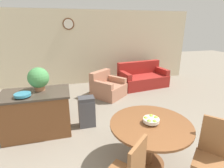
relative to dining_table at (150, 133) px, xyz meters
name	(u,v)px	position (x,y,z in m)	size (l,w,h in m)	color
wall_back	(90,48)	(-0.25, 4.55, 0.77)	(8.00, 0.09, 2.70)	beige
dining_table	(150,133)	(0.00, 0.00, 0.00)	(1.25, 1.25, 0.76)	brown
dining_chair_near_right	(213,153)	(0.63, -0.59, -0.03)	(0.59, 0.59, 1.02)	brown
fruit_bowl	(151,120)	(0.00, 0.00, 0.23)	(0.24, 0.24, 0.11)	silver
kitchen_island	(37,113)	(-1.82, 1.42, -0.13)	(1.34, 0.79, 0.90)	brown
teal_bowl	(23,95)	(-2.00, 1.23, 0.36)	(0.29, 0.29, 0.07)	teal
potted_plant	(39,78)	(-1.73, 1.54, 0.57)	(0.42, 0.42, 0.47)	#A36642
trash_bin	(87,112)	(-0.81, 1.42, -0.24)	(0.36, 0.25, 0.69)	#47474C
couch	(142,78)	(1.52, 3.60, -0.29)	(1.82, 1.12, 0.88)	maroon
armchair	(108,88)	(0.05, 3.00, -0.31)	(1.21, 1.22, 0.78)	#A87056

